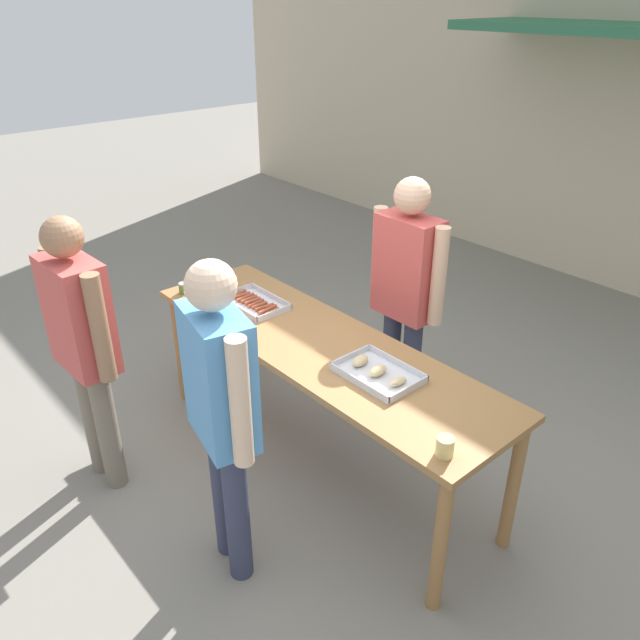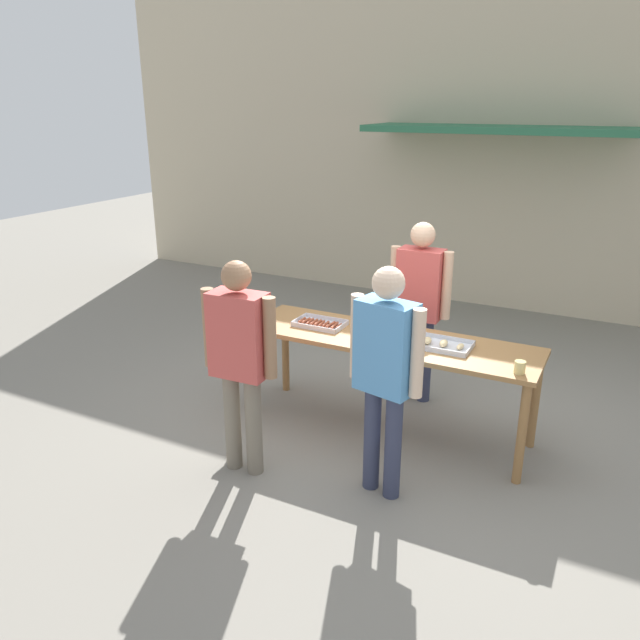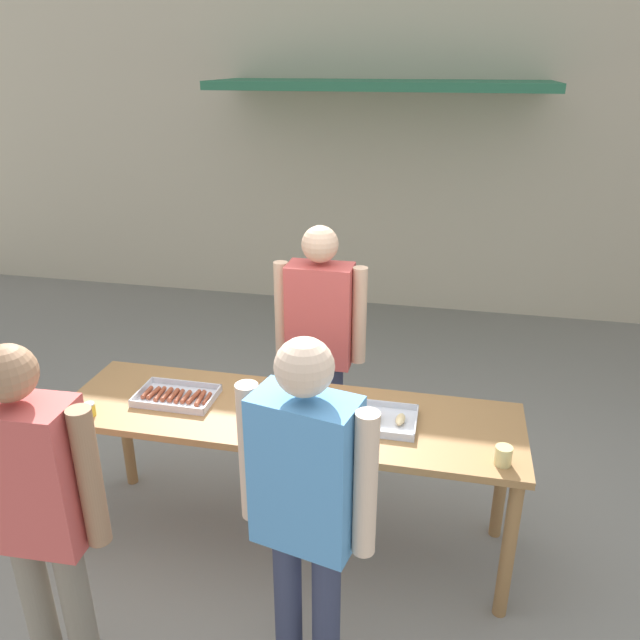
# 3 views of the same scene
# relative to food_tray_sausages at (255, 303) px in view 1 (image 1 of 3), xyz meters

# --- Properties ---
(ground_plane) EXTENTS (24.00, 24.00, 0.00)m
(ground_plane) POSITION_rel_food_tray_sausages_xyz_m (0.65, -0.00, -0.88)
(ground_plane) COLOR gray
(serving_table) EXTENTS (2.49, 0.72, 0.87)m
(serving_table) POSITION_rel_food_tray_sausages_xyz_m (0.65, -0.00, -0.11)
(serving_table) COLOR olive
(serving_table) RESTS_ON ground
(food_tray_sausages) EXTENTS (0.43, 0.28, 0.04)m
(food_tray_sausages) POSITION_rel_food_tray_sausages_xyz_m (0.00, 0.00, 0.00)
(food_tray_sausages) COLOR silver
(food_tray_sausages) RESTS_ON serving_table
(food_tray_buns) EXTENTS (0.44, 0.30, 0.06)m
(food_tray_buns) POSITION_rel_food_tray_sausages_xyz_m (1.11, -0.00, 0.00)
(food_tray_buns) COLOR silver
(food_tray_buns) RESTS_ON serving_table
(condiment_jar_mustard) EXTENTS (0.06, 0.06, 0.07)m
(condiment_jar_mustard) POSITION_rel_food_tray_sausages_xyz_m (-0.47, -0.25, 0.02)
(condiment_jar_mustard) COLOR #567A38
(condiment_jar_mustard) RESTS_ON serving_table
(condiment_jar_ketchup) EXTENTS (0.06, 0.06, 0.07)m
(condiment_jar_ketchup) POSITION_rel_food_tray_sausages_xyz_m (-0.38, -0.26, 0.02)
(condiment_jar_ketchup) COLOR gold
(condiment_jar_ketchup) RESTS_ON serving_table
(beer_cup) EXTENTS (0.08, 0.08, 0.09)m
(beer_cup) POSITION_rel_food_tray_sausages_xyz_m (1.75, -0.24, 0.03)
(beer_cup) COLOR #DBC67A
(beer_cup) RESTS_ON serving_table
(person_server_behind_table) EXTENTS (0.59, 0.22, 1.72)m
(person_server_behind_table) POSITION_rel_food_tray_sausages_xyz_m (0.67, 0.70, 0.15)
(person_server_behind_table) COLOR #333851
(person_server_behind_table) RESTS_ON ground
(person_customer_holding_hotdog) EXTENTS (0.61, 0.25, 1.68)m
(person_customer_holding_hotdog) POSITION_rel_food_tray_sausages_xyz_m (-0.11, -1.08, 0.12)
(person_customer_holding_hotdog) COLOR #756B5B
(person_customer_holding_hotdog) RESTS_ON ground
(person_customer_with_cup) EXTENTS (0.58, 0.31, 1.71)m
(person_customer_with_cup) POSITION_rel_food_tray_sausages_xyz_m (0.95, -0.87, 0.15)
(person_customer_with_cup) COLOR #333851
(person_customer_with_cup) RESTS_ON ground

